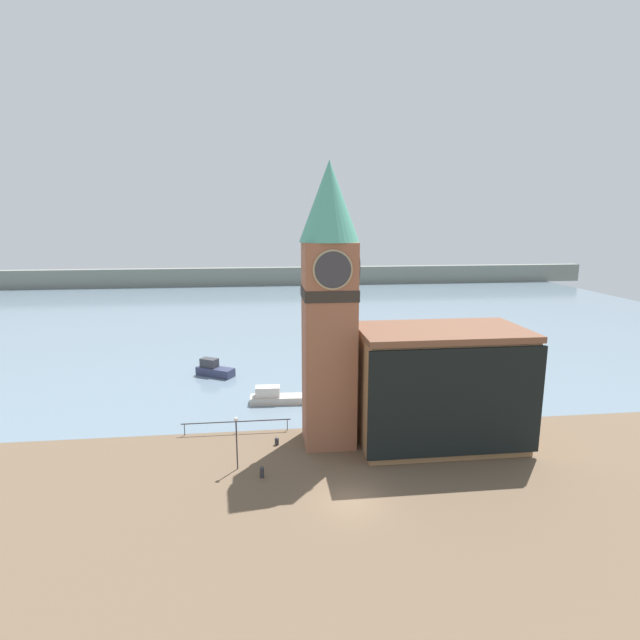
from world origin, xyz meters
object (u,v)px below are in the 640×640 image
object	(u,v)px
boat_far	(214,370)
mooring_bollard_near	(277,441)
clock_tower	(329,300)
pier_building	(440,386)
lamp_post	(236,433)
boat_near	(275,397)
mooring_bollard_far	(262,472)

from	to	relation	value
boat_far	mooring_bollard_near	size ratio (longest dim) A/B	7.47
clock_tower	mooring_bollard_near	size ratio (longest dim) A/B	35.61
pier_building	mooring_bollard_near	xyz separation A→B (m)	(-13.64, 1.04, -4.62)
clock_tower	boat_far	bearing A→B (deg)	120.07
mooring_bollard_near	lamp_post	distance (m)	5.55
boat_near	lamp_post	size ratio (longest dim) A/B	1.36
boat_far	boat_near	bearing A→B (deg)	-24.04
pier_building	mooring_bollard_far	xyz separation A→B (m)	(-14.90, -4.27, -4.50)
pier_building	mooring_bollard_near	world-z (taller)	pier_building
boat_far	mooring_bollard_far	xyz separation A→B (m)	(5.68, -25.08, -0.29)
clock_tower	mooring_bollard_far	xyz separation A→B (m)	(-5.68, -5.45, -11.82)
pier_building	lamp_post	xyz separation A→B (m)	(-16.75, -2.77, -2.06)
mooring_bollard_near	lamp_post	xyz separation A→B (m)	(-3.11, -3.81, 2.57)
pier_building	mooring_bollard_far	distance (m)	16.14
pier_building	boat_near	world-z (taller)	pier_building
boat_near	lamp_post	world-z (taller)	lamp_post
pier_building	lamp_post	bearing A→B (deg)	-170.60
mooring_bollard_near	lamp_post	world-z (taller)	lamp_post
clock_tower	mooring_bollard_far	bearing A→B (deg)	-136.17
boat_far	mooring_bollard_far	bearing A→B (deg)	-46.38
pier_building	boat_near	xyz separation A→B (m)	(-13.54, 10.79, -4.32)
boat_far	lamp_post	world-z (taller)	lamp_post
pier_building	mooring_bollard_far	bearing A→B (deg)	-164.01
pier_building	lamp_post	world-z (taller)	pier_building
clock_tower	boat_near	world-z (taller)	clock_tower
boat_near	mooring_bollard_near	bearing A→B (deg)	-87.67
clock_tower	boat_far	xyz separation A→B (m)	(-11.36, 19.62, -11.53)
boat_far	lamp_post	bearing A→B (deg)	-49.91
pier_building	mooring_bollard_far	world-z (taller)	pier_building
mooring_bollard_near	lamp_post	bearing A→B (deg)	-129.17
clock_tower	lamp_post	xyz separation A→B (m)	(-7.53, -3.96, -9.38)
pier_building	boat_far	world-z (taller)	pier_building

